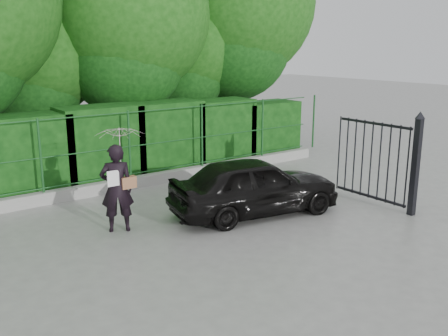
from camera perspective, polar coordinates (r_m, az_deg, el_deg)
ground at (r=9.78m, az=-0.93°, el=-8.74°), size 80.00×80.00×0.00m
kerb at (r=13.45m, az=-12.10°, el=-1.96°), size 14.00×0.25×0.30m
fence at (r=13.30m, az=-11.46°, el=2.54°), size 14.13×0.06×1.80m
hedge at (r=14.18m, az=-13.69°, el=2.31°), size 14.20×1.20×2.15m
trees at (r=16.40m, az=-14.03°, el=16.54°), size 17.10×6.15×8.08m
gate at (r=12.12m, az=19.18°, el=0.87°), size 0.22×2.33×2.36m
woman at (r=10.35m, az=-11.89°, el=0.46°), size 1.03×0.99×2.17m
car at (r=11.30m, az=3.54°, el=-2.02°), size 4.13×2.27×1.33m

